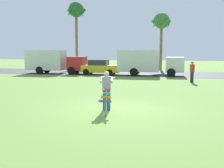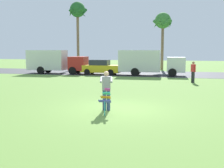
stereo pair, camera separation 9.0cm
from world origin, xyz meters
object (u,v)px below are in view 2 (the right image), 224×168
Objects in this scene: parked_truck_red_cab at (54,61)px; parked_car_yellow at (101,67)px; parked_truck_white_box at (148,62)px; person_walker_near at (193,71)px; kite_held at (106,98)px; person_kite_flyer at (106,89)px; palm_tree_left_near at (78,13)px; palm_tree_right_near at (163,23)px.

parked_car_yellow is at bearing -0.01° from parked_truck_red_cab.
person_walker_near is (4.35, -5.43, -0.48)m from parked_truck_white_box.
parked_truck_white_box reaches higher than parked_car_yellow.
person_walker_near is (3.85, 12.57, 0.23)m from kite_held.
parked_car_yellow is at bearing 150.01° from person_walker_near.
person_walker_near is (14.89, -5.43, -0.48)m from parked_truck_red_cab.
person_kite_flyer is 0.41× the size of parked_car_yellow.
person_kite_flyer is 0.26× the size of parked_truck_white_box.
person_walker_near reaches higher than parked_car_yellow.
parked_truck_red_cab is (-10.85, 17.22, 0.46)m from person_kite_flyer.
person_walker_near is at bearing -41.81° from palm_tree_left_near.
palm_tree_left_near reaches higher than parked_truck_white_box.
parked_truck_red_cab is (-11.04, 18.01, 0.71)m from kite_held.
palm_tree_right_near is at bearing 5.01° from palm_tree_left_near.
parked_truck_red_cab is at bearing 122.23° from person_kite_flyer.
person_walker_near is at bearing -20.03° from parked_truck_red_cab.
parked_car_yellow is 0.46× the size of palm_tree_left_near.
parked_truck_red_cab is 3.91× the size of person_walker_near.
palm_tree_right_near reaches higher than parked_truck_white_box.
palm_tree_right_near is at bearing 57.09° from parked_car_yellow.
palm_tree_right_near reaches higher than parked_car_yellow.
parked_truck_white_box is at bearing 91.59° from kite_held.
kite_held is 29.28m from palm_tree_left_near.
parked_car_yellow is (-5.37, 17.22, -0.18)m from person_kite_flyer.
person_kite_flyer is 0.26× the size of parked_truck_red_cab.
parked_truck_white_box is at bearing 128.72° from person_walker_near.
person_kite_flyer is 26.85m from palm_tree_right_near.
parked_truck_red_cab is 10.54m from parked_truck_white_box.
parked_truck_red_cab is 15.86m from person_walker_near.
kite_held is 27.66m from palm_tree_right_near.
palm_tree_left_near is at bearing 91.55° from parked_truck_red_cab.
person_kite_flyer is at bearing -91.13° from palm_tree_right_near.
person_kite_flyer is at bearing -66.37° from palm_tree_left_near.
parked_car_yellow is at bearing 107.33° from person_kite_flyer.
kite_held is 0.25× the size of parked_car_yellow.
kite_held is 13.15m from person_walker_near.
palm_tree_left_near is at bearing 125.19° from parked_car_yellow.
parked_truck_red_cab reaches higher than person_kite_flyer.
parked_truck_red_cab and parked_truck_white_box have the same top height.
parked_truck_white_box is 6.98m from person_walker_near.
parked_truck_white_box reaches higher than person_kite_flyer.
parked_truck_white_box is (-0.31, 17.22, 0.46)m from person_kite_flyer.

